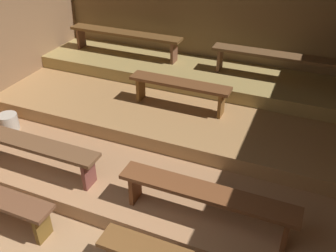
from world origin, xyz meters
TOP-DOWN VIEW (x-y plane):
  - ground at (0.00, 2.64)m, footprint 6.52×6.09m
  - wall_back at (0.00, 5.32)m, footprint 6.52×0.06m
  - platform_lower at (0.00, 3.32)m, footprint 5.72×3.94m
  - platform_middle at (0.00, 3.98)m, footprint 5.72×2.62m
  - platform_upper at (0.00, 4.68)m, footprint 5.72×1.22m
  - bench_lower_left at (-1.18, 1.74)m, footprint 1.96×0.29m
  - bench_lower_right at (1.18, 1.74)m, footprint 1.96×0.29m
  - bench_middle_center at (0.13, 3.65)m, footprint 1.58×0.29m
  - bench_upper_left at (-1.42, 4.79)m, footprint 2.23×0.29m
  - bench_upper_right at (1.42, 4.79)m, footprint 2.23×0.29m
  - pail_lower at (-2.16, 2.36)m, footprint 0.29×0.29m

SIDE VIEW (x-z plane):
  - ground at x=0.00m, z-range -0.08..0.00m
  - platform_lower at x=0.00m, z-range 0.00..0.22m
  - platform_middle at x=0.00m, z-range 0.22..0.44m
  - pail_lower at x=-2.16m, z-range 0.22..0.48m
  - platform_upper at x=0.00m, z-range 0.44..0.67m
  - bench_lower_left at x=-1.18m, z-range 0.36..0.80m
  - bench_lower_right at x=1.18m, z-range 0.36..0.80m
  - bench_middle_center at x=0.13m, z-range 0.58..1.02m
  - bench_upper_left at x=-1.42m, z-range 0.81..1.25m
  - bench_upper_right at x=1.42m, z-range 0.81..1.25m
  - wall_back at x=0.00m, z-range 0.00..2.69m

